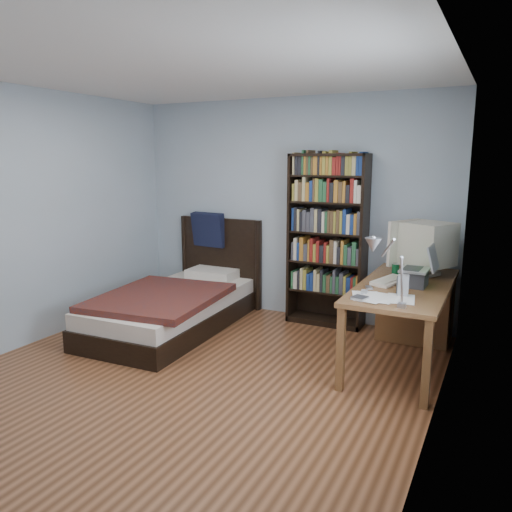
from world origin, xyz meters
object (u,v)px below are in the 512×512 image
laptop (417,275)px  soda_can (395,270)px  keyboard (390,281)px  desk_lamp (378,252)px  crt_monitor (424,245)px  speaker (403,285)px  bed (178,303)px  desk (412,304)px  bookshelf (327,241)px

laptop → soda_can: size_ratio=3.09×
keyboard → desk_lamp: bearing=-67.5°
laptop → keyboard: (-0.23, 0.03, -0.09)m
crt_monitor → laptop: crt_monitor is taller
crt_monitor → speaker: bearing=-91.6°
laptop → bed: bed is taller
desk → desk_lamp: bearing=-89.9°
keyboard → bookshelf: size_ratio=0.23×
keyboard → speaker: bearing=-48.9°
desk_lamp → speaker: size_ratio=3.44×
crt_monitor → speaker: 0.88m
crt_monitor → speaker: size_ratio=3.60×
desk → bed: size_ratio=0.78×
laptop → bookshelf: bearing=144.3°
desk_lamp → keyboard: desk_lamp is taller
desk → crt_monitor: crt_monitor is taller
soda_can → bookshelf: size_ratio=0.06×
speaker → soda_can: 0.68m
desk → bookshelf: 1.14m
keyboard → laptop: bearing=8.7°
crt_monitor → soda_can: size_ratio=5.09×
keyboard → bed: 2.33m
desk → bookshelf: (-0.98, 0.26, 0.52)m
laptop → soda_can: laptop is taller
bookshelf → laptop: bearing=-35.7°
desk → laptop: size_ratio=4.59×
laptop → desk_lamp: size_ratio=0.64×
keyboard → soda_can: size_ratio=3.59×
desk_lamp → bed: bearing=157.0°
desk → crt_monitor: bearing=-13.3°
laptop → soda_can: bearing=129.3°
desk → speaker: (0.06, -0.87, 0.39)m
desk → soda_can: soda_can is taller
crt_monitor → bed: bearing=-168.0°
keyboard → desk: bearing=90.5°
speaker → laptop: bearing=73.5°
bookshelf → crt_monitor: bearing=-14.9°
laptop → soda_can: 0.38m
desk_lamp → bookshelf: 2.09m
laptop → bed: (-2.51, -0.04, -0.58)m
soda_can → desk_lamp: bearing=-84.1°
bookshelf → bed: size_ratio=0.86×
crt_monitor → laptop: 0.53m
crt_monitor → keyboard: (-0.21, -0.47, -0.28)m
desk_lamp → bookshelf: bearing=118.1°
laptop → speaker: 0.36m
desk → bed: (-2.41, -0.55, -0.17)m
keyboard → soda_can: 0.27m
crt_monitor → bed: (-2.49, -0.53, -0.77)m
desk_lamp → soda_can: desk_lamp is taller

